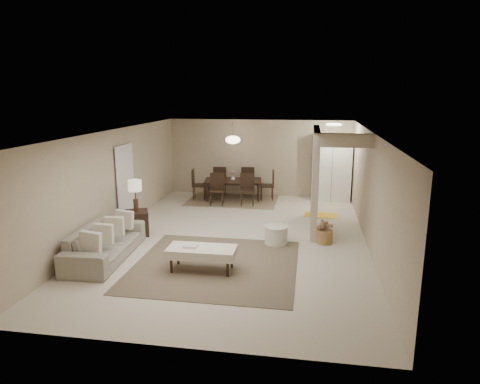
% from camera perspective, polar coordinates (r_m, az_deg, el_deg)
% --- Properties ---
extents(floor, '(9.00, 9.00, 0.00)m').
position_cam_1_polar(floor, '(10.15, -0.55, -6.19)').
color(floor, beige).
rests_on(floor, ground).
extents(ceiling, '(9.00, 9.00, 0.00)m').
position_cam_1_polar(ceiling, '(9.61, -0.58, 8.02)').
color(ceiling, white).
rests_on(ceiling, back_wall).
extents(back_wall, '(6.00, 0.00, 6.00)m').
position_cam_1_polar(back_wall, '(14.19, 2.55, 4.56)').
color(back_wall, tan).
rests_on(back_wall, floor).
extents(left_wall, '(0.00, 9.00, 9.00)m').
position_cam_1_polar(left_wall, '(10.72, -16.57, 1.24)').
color(left_wall, tan).
rests_on(left_wall, floor).
extents(right_wall, '(0.00, 9.00, 9.00)m').
position_cam_1_polar(right_wall, '(9.76, 17.06, 0.08)').
color(right_wall, tan).
rests_on(right_wall, floor).
extents(partition, '(0.15, 2.50, 2.50)m').
position_cam_1_polar(partition, '(10.89, 9.95, 1.77)').
color(partition, tan).
rests_on(partition, floor).
extents(doorway, '(0.04, 0.90, 2.04)m').
position_cam_1_polar(doorway, '(11.29, -15.05, 0.72)').
color(doorway, black).
rests_on(doorway, floor).
extents(pantry_cabinet, '(1.20, 0.55, 2.10)m').
position_cam_1_polar(pantry_cabinet, '(13.80, 12.12, 3.20)').
color(pantry_cabinet, white).
rests_on(pantry_cabinet, floor).
extents(flush_light, '(0.44, 0.44, 0.05)m').
position_cam_1_polar(flush_light, '(12.68, 12.39, 8.76)').
color(flush_light, white).
rests_on(flush_light, ceiling).
extents(living_rug, '(3.20, 3.20, 0.01)m').
position_cam_1_polar(living_rug, '(8.66, -3.27, -9.66)').
color(living_rug, brown).
rests_on(living_rug, floor).
extents(sofa, '(2.42, 1.07, 0.69)m').
position_cam_1_polar(sofa, '(9.30, -17.52, -6.40)').
color(sofa, gray).
rests_on(sofa, floor).
extents(ottoman_bench, '(1.31, 0.61, 0.47)m').
position_cam_1_polar(ottoman_bench, '(8.29, -5.12, -7.99)').
color(ottoman_bench, '#ECE6CD').
rests_on(ottoman_bench, living_rug).
extents(side_table, '(0.71, 0.71, 0.59)m').
position_cam_1_polar(side_table, '(10.60, -13.58, -4.04)').
color(side_table, black).
rests_on(side_table, floor).
extents(table_lamp, '(0.32, 0.32, 0.76)m').
position_cam_1_polar(table_lamp, '(10.39, -13.84, 0.48)').
color(table_lamp, '#4C3120').
rests_on(table_lamp, side_table).
extents(round_pouf, '(0.53, 0.53, 0.42)m').
position_cam_1_polar(round_pouf, '(9.75, 4.84, -5.75)').
color(round_pouf, '#ECE6CD').
rests_on(round_pouf, floor).
extents(wicker_basket, '(0.37, 0.37, 0.31)m').
position_cam_1_polar(wicker_basket, '(9.97, 11.21, -5.87)').
color(wicker_basket, olive).
rests_on(wicker_basket, floor).
extents(dining_rug, '(2.80, 2.10, 0.01)m').
position_cam_1_polar(dining_rug, '(13.76, -0.93, -0.98)').
color(dining_rug, '#826E50').
rests_on(dining_rug, floor).
extents(dining_table, '(1.91, 1.23, 0.63)m').
position_cam_1_polar(dining_table, '(13.69, -0.93, 0.28)').
color(dining_table, black).
rests_on(dining_table, dining_rug).
extents(dining_chairs, '(2.63, 2.04, 0.97)m').
position_cam_1_polar(dining_chairs, '(13.65, -0.93, 0.97)').
color(dining_chairs, black).
rests_on(dining_chairs, dining_rug).
extents(vase, '(0.17, 0.17, 0.14)m').
position_cam_1_polar(vase, '(13.61, -0.94, 1.86)').
color(vase, white).
rests_on(vase, dining_table).
extents(yellow_mat, '(0.93, 0.63, 0.01)m').
position_cam_1_polar(yellow_mat, '(12.21, 10.67, -3.04)').
color(yellow_mat, yellow).
rests_on(yellow_mat, floor).
extents(pendant_light, '(0.46, 0.46, 0.71)m').
position_cam_1_polar(pendant_light, '(13.42, -0.96, 6.97)').
color(pendant_light, '#4C3120').
rests_on(pendant_light, ceiling).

